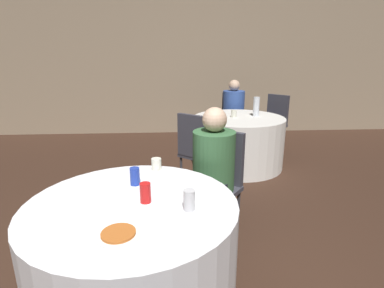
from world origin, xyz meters
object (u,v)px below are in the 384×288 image
(person_blue_shirt, at_px, (233,113))
(soda_can_blue, at_px, (135,176))
(soda_can_silver, at_px, (189,200))
(soda_can_red, at_px, (145,193))
(bottle_far, at_px, (256,107))
(chair_near_northeast, at_px, (219,174))
(person_green_jacket, at_px, (210,175))
(chair_far_north, at_px, (233,115))
(pizza_plate_near, at_px, (119,234))
(chair_far_southwest, at_px, (196,146))
(table_near, at_px, (135,255))
(table_far, at_px, (238,142))
(chair_far_northeast, at_px, (275,118))

(person_blue_shirt, height_order, soda_can_blue, person_blue_shirt)
(soda_can_blue, relative_size, soda_can_silver, 1.00)
(soda_can_blue, bearing_deg, soda_can_red, -70.27)
(soda_can_blue, bearing_deg, bottle_far, 57.78)
(chair_near_northeast, relative_size, soda_can_blue, 7.76)
(soda_can_silver, bearing_deg, soda_can_blue, 133.28)
(chair_near_northeast, relative_size, person_green_jacket, 0.80)
(bottle_far, bearing_deg, chair_near_northeast, -114.38)
(chair_near_northeast, bearing_deg, chair_far_north, -65.06)
(person_green_jacket, relative_size, soda_can_red, 9.67)
(chair_near_northeast, bearing_deg, pizza_plate_near, 98.33)
(chair_far_southwest, xyz_separation_m, person_blue_shirt, (0.78, 1.74, 0.05))
(chair_far_southwest, bearing_deg, table_near, -67.63)
(table_near, distance_m, bottle_far, 3.02)
(table_near, relative_size, pizza_plate_near, 5.66)
(table_near, bearing_deg, person_green_jacket, 51.61)
(table_far, bearing_deg, soda_can_red, -113.81)
(chair_far_southwest, xyz_separation_m, pizza_plate_near, (-0.54, -2.04, 0.18))
(soda_can_silver, bearing_deg, bottle_far, 67.52)
(soda_can_red, bearing_deg, soda_can_silver, -23.43)
(chair_far_southwest, bearing_deg, person_green_jacket, -48.41)
(person_green_jacket, xyz_separation_m, pizza_plate_near, (-0.57, -1.04, 0.13))
(table_near, bearing_deg, soda_can_silver, -16.71)
(person_blue_shirt, xyz_separation_m, pizza_plate_near, (-1.32, -3.78, 0.12))
(soda_can_red, bearing_deg, chair_far_north, 71.01)
(soda_can_blue, height_order, bottle_far, bottle_far)
(table_near, bearing_deg, chair_far_southwest, 73.06)
(table_far, xyz_separation_m, chair_near_northeast, (-0.54, -1.70, 0.20))
(chair_far_north, height_order, soda_can_silver, chair_far_north)
(table_far, relative_size, chair_far_north, 1.38)
(table_far, relative_size, chair_near_northeast, 1.38)
(table_near, height_order, person_blue_shirt, person_blue_shirt)
(chair_far_north, relative_size, pizza_plate_near, 4.17)
(soda_can_blue, bearing_deg, soda_can_silver, -46.72)
(chair_far_southwest, distance_m, person_blue_shirt, 1.91)
(table_near, relative_size, chair_far_north, 1.36)
(chair_far_north, height_order, chair_far_southwest, same)
(person_green_jacket, bearing_deg, pizza_plate_near, 99.45)
(table_near, bearing_deg, soda_can_red, 5.89)
(chair_far_northeast, bearing_deg, soda_can_red, 106.55)
(table_far, bearing_deg, bottle_far, 14.15)
(soda_can_blue, bearing_deg, chair_far_northeast, 56.46)
(chair_far_north, xyz_separation_m, person_green_jacket, (-0.76, -2.89, 0.05))
(person_blue_shirt, relative_size, bottle_far, 4.25)
(person_green_jacket, distance_m, pizza_plate_near, 1.19)
(chair_far_northeast, xyz_separation_m, person_green_jacket, (-1.42, -2.56, 0.05))
(chair_far_southwest, bearing_deg, bottle_far, 82.92)
(person_green_jacket, bearing_deg, soda_can_silver, 113.36)
(person_green_jacket, bearing_deg, chair_near_northeast, -90.00)
(soda_can_red, distance_m, bottle_far, 2.93)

